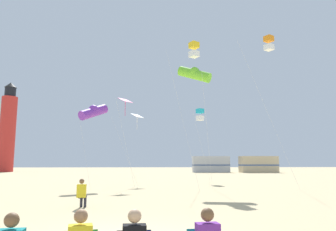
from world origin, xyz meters
name	(u,v)px	position (x,y,z in m)	size (l,w,h in m)	color
kite_flyer_standing	(82,192)	(-1.91, 5.53, 0.61)	(0.35, 0.52, 1.16)	yellow
kite_diamond_white	(136,118)	(-0.12, 19.94, 5.63)	(2.89, 2.89, 6.04)	silver
kite_diamond_rainbow	(125,103)	(-0.91, 16.57, 6.32)	(1.52, 1.46, 6.75)	silver
kite_tube_lime	(194,74)	(4.11, 14.09, 8.06)	(2.50, 2.16, 8.76)	silver
kite_box_cyan	(200,115)	(6.00, 22.81, 6.41)	(1.49, 1.20, 6.99)	silver
kite_tube_violet	(93,112)	(-3.21, 15.90, 5.53)	(2.11, 2.39, 6.23)	silver
kite_box_gold	(194,50)	(4.22, 14.90, 10.13)	(2.53, 2.53, 10.73)	silver
kite_box_orange	(269,43)	(10.31, 15.62, 11.09)	(3.27, 3.14, 11.69)	silver
lighthouse_distant	(8,129)	(-24.90, 53.68, 7.84)	(2.80, 2.80, 16.80)	red
rv_van_silver	(211,164)	(12.30, 48.50, 1.39)	(6.55, 2.66, 2.80)	#B7BABF
rv_van_tan	(258,164)	(20.30, 46.84, 1.39)	(6.49, 2.49, 2.80)	#C6B28C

